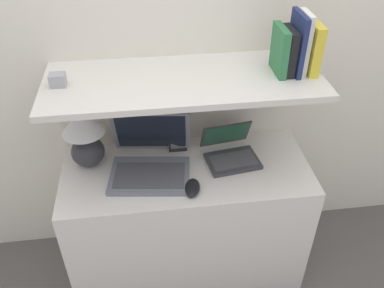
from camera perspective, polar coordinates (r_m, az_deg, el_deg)
name	(u,v)px	position (r m, az deg, el deg)	size (l,w,h in m)	color
wall_back	(178,47)	(1.95, -2.04, 13.48)	(6.00, 0.05, 2.40)	silver
desk	(187,221)	(2.19, -0.70, -10.71)	(1.18, 0.51, 0.72)	silver
back_riser	(181,158)	(2.24, -1.58, -1.91)	(1.18, 0.04, 1.14)	silver
shelf	(184,81)	(1.74, -1.15, 8.84)	(1.18, 0.46, 0.03)	silver
table_lamp	(85,135)	(1.94, -14.83, 1.26)	(0.20, 0.20, 0.30)	#2D2D33
laptop_large	(150,160)	(1.91, -5.88, -2.30)	(0.41, 0.38, 0.27)	slate
laptop_small	(230,152)	(1.99, 5.42, -1.19)	(0.28, 0.27, 0.16)	#333338
computer_mouse	(192,188)	(1.82, 0.03, -6.17)	(0.09, 0.13, 0.03)	black
router_box	(177,137)	(2.02, -2.07, 1.05)	(0.09, 0.06, 0.15)	black
book_yellow	(311,47)	(1.82, 16.42, 12.87)	(0.04, 0.16, 0.21)	gold
book_white	(303,43)	(1.80, 15.30, 13.52)	(0.03, 0.12, 0.26)	silver
book_navy	(297,44)	(1.79, 14.51, 13.49)	(0.02, 0.17, 0.25)	navy
book_black	(288,51)	(1.79, 13.35, 12.58)	(0.03, 0.14, 0.19)	black
book_green	(280,50)	(1.78, 12.20, 12.71)	(0.03, 0.16, 0.20)	#2D7042
shelf_gadget	(58,80)	(1.75, -18.33, 8.54)	(0.06, 0.05, 0.05)	#99999E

